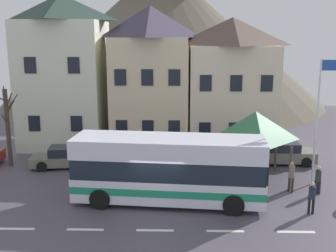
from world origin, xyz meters
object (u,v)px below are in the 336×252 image
Objects in this scene: hilltop_castle at (163,31)px; public_bench at (248,159)px; bus_shelter at (255,126)px; pedestrian_00 at (235,175)px; pedestrian_02 at (312,195)px; bare_tree_00 at (8,126)px; pedestrian_01 at (291,175)px; townhouse_00 at (64,71)px; parked_car_01 at (281,153)px; parked_car_02 at (69,157)px; townhouse_01 at (151,76)px; transit_bus at (169,170)px; flagpole at (319,113)px; pedestrian_03 at (318,179)px; townhouse_02 at (231,83)px.

hilltop_castle is 28.81m from public_bench.
hilltop_castle reaches higher than bus_shelter.
pedestrian_00 reaches higher than public_bench.
bare_tree_00 is (-16.90, 6.83, 1.69)m from pedestrian_02.
bare_tree_00 reaches higher than pedestrian_01.
townhouse_00 is 2.67× the size of parked_car_01.
townhouse_00 reaches higher than parked_car_02.
pedestrian_02 is (8.29, -12.88, -4.23)m from townhouse_01.
townhouse_00 is 6.22× the size of public_bench.
pedestrian_00 is at bearing -39.63° from townhouse_00.
parked_car_01 is at bearing 47.53° from transit_bus.
pedestrian_01 is 0.24× the size of flagpole.
pedestrian_01 reaches higher than pedestrian_03.
townhouse_01 is 13.64m from pedestrian_01.
parked_car_01 is 7.83m from pedestrian_02.
transit_bus reaches higher than pedestrian_02.
bus_shelter is at bearing 129.83° from pedestrian_01.
townhouse_00 is 6.72m from bare_tree_00.
pedestrian_01 reaches higher than parked_car_02.
parked_car_01 is at bearing 52.95° from bus_shelter.
parked_car_01 is (7.18, 6.55, -0.98)m from transit_bus.
bus_shelter reaches higher than parked_car_01.
pedestrian_02 reaches higher than parked_car_02.
bare_tree_00 is at bearing 166.20° from pedestrian_01.
bare_tree_00 is at bearing -159.54° from townhouse_02.
bus_shelter is at bearing -8.07° from bare_tree_00.
pedestrian_03 is 18.62m from bare_tree_00.
pedestrian_02 is (14.70, -12.46, -4.62)m from townhouse_00.
townhouse_00 reaches higher than townhouse_02.
townhouse_01 reaches higher than pedestrian_02.
pedestrian_01 is at bearing -97.49° from parked_car_01.
public_bench is at bearing -84.16° from townhouse_02.
pedestrian_01 is (-0.71, -5.07, 0.27)m from parked_car_01.
townhouse_00 is 22.65m from hilltop_castle.
bus_shelter is at bearing -126.57° from parked_car_01.
transit_bus is at bearing -144.52° from bus_shelter.
pedestrian_02 is (-0.51, -7.81, 0.24)m from parked_car_01.
bus_shelter is 11.70m from parked_car_02.
bus_shelter is 4.63m from parked_car_01.
parked_car_02 is (1.62, -5.72, -4.90)m from townhouse_00.
flagpole is at bearing -42.63° from townhouse_01.
bus_shelter is at bearing 40.62° from transit_bus.
townhouse_00 is 6.68× the size of pedestrian_01.
pedestrian_01 is 0.33× the size of bare_tree_00.
pedestrian_03 is (0.60, -5.36, 0.13)m from parked_car_01.
townhouse_01 is 1.48× the size of flagpole.
pedestrian_00 is 4.36m from public_bench.
pedestrian_01 is 3.70m from flagpole.
townhouse_02 is 22.73m from hilltop_castle.
bus_shelter is 3.21m from pedestrian_00.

